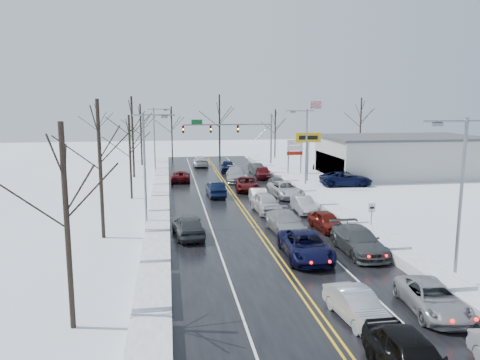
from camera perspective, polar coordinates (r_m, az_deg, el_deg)
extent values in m
plane|color=white|center=(41.77, 0.69, -4.03)|extent=(160.00, 160.00, 0.00)
cube|color=black|center=(43.69, 0.26, -3.41)|extent=(14.00, 84.00, 0.01)
cube|color=white|center=(43.19, -9.77, -3.71)|extent=(1.77, 72.00, 0.68)
cube|color=white|center=(45.48, 9.77, -3.04)|extent=(1.77, 72.00, 0.68)
cylinder|color=slate|center=(69.97, 3.81, 4.76)|extent=(0.24, 0.24, 8.00)
cylinder|color=slate|center=(68.69, -1.50, 6.78)|extent=(13.00, 0.18, 0.18)
cylinder|color=slate|center=(69.61, 2.86, 5.90)|extent=(2.33, 0.10, 2.33)
cube|color=#0C591E|center=(68.24, -5.28, 7.06)|extent=(1.60, 0.08, 0.70)
cube|color=black|center=(68.92, -0.25, 6.25)|extent=(0.32, 0.25, 1.05)
sphere|color=#3F0705|center=(68.75, -0.24, 6.49)|extent=(0.20, 0.20, 0.20)
sphere|color=orange|center=(68.77, -0.23, 6.24)|extent=(0.22, 0.22, 0.22)
sphere|color=black|center=(68.78, -0.23, 5.99)|extent=(0.20, 0.20, 0.20)
cube|color=black|center=(68.45, -3.59, 6.21)|extent=(0.32, 0.25, 1.05)
sphere|color=#3F0705|center=(68.27, -3.58, 6.45)|extent=(0.20, 0.20, 0.20)
sphere|color=orange|center=(68.29, -3.58, 6.20)|extent=(0.22, 0.22, 0.22)
sphere|color=black|center=(68.31, -3.57, 5.95)|extent=(0.20, 0.20, 0.20)
cube|color=black|center=(68.20, -6.96, 6.14)|extent=(0.32, 0.25, 1.05)
sphere|color=#3F0705|center=(68.03, -6.96, 6.39)|extent=(0.20, 0.20, 0.20)
sphere|color=orange|center=(68.04, -6.95, 6.14)|extent=(0.22, 0.22, 0.22)
sphere|color=black|center=(68.06, -6.95, 5.88)|extent=(0.20, 0.20, 0.20)
cylinder|color=slate|center=(59.04, 8.23, 2.63)|extent=(0.20, 0.20, 5.60)
cube|color=#DFA80B|center=(58.79, 8.29, 5.15)|extent=(3.20, 0.30, 1.20)
cube|color=black|center=(58.63, 8.34, 5.13)|extent=(2.40, 0.04, 0.50)
cylinder|color=slate|center=(64.63, 5.90, 2.55)|extent=(0.16, 0.16, 4.00)
cylinder|color=slate|center=(65.10, 7.44, 2.57)|extent=(0.16, 0.16, 4.00)
cube|color=white|center=(64.62, 6.71, 4.59)|extent=(2.20, 0.22, 0.70)
cube|color=white|center=(64.70, 6.70, 3.88)|extent=(2.20, 0.22, 0.70)
cube|color=#A1160C|center=(64.77, 6.69, 3.27)|extent=(2.20, 0.22, 0.50)
cylinder|color=slate|center=(36.39, 15.72, -4.65)|extent=(0.08, 0.08, 2.20)
cube|color=white|center=(36.19, 15.78, -3.27)|extent=(0.55, 0.05, 0.70)
cube|color=black|center=(36.15, 15.81, -3.28)|extent=(0.35, 0.02, 0.15)
cylinder|color=silver|center=(73.49, 8.46, 5.69)|extent=(0.14, 0.14, 10.00)
cube|color=#A6A6A1|center=(66.07, 18.99, 2.67)|extent=(20.00, 12.00, 5.00)
cube|color=#262628|center=(62.19, 10.80, 1.79)|extent=(0.10, 11.00, 2.80)
cube|color=#3F3F42|center=(65.83, 19.12, 4.96)|extent=(20.40, 12.40, 0.30)
cylinder|color=slate|center=(27.29, 25.29, -2.57)|extent=(0.18, 0.18, 9.00)
cylinder|color=slate|center=(26.35, 24.50, 6.53)|extent=(3.20, 0.12, 0.12)
cube|color=slate|center=(25.93, 22.99, 6.26)|extent=(0.50, 0.25, 0.18)
cylinder|color=slate|center=(52.57, 8.09, 3.66)|extent=(0.18, 0.18, 9.00)
cylinder|color=slate|center=(52.09, 7.35, 8.36)|extent=(3.20, 0.12, 0.12)
cube|color=slate|center=(51.88, 6.48, 8.21)|extent=(0.50, 0.25, 0.18)
cylinder|color=slate|center=(36.49, -11.53, 1.00)|extent=(0.18, 0.18, 9.00)
cylinder|color=slate|center=(36.08, -10.47, 7.80)|extent=(3.20, 0.12, 0.12)
cube|color=slate|center=(36.07, -9.19, 7.60)|extent=(0.50, 0.25, 0.18)
cylinder|color=slate|center=(64.30, -10.39, 4.65)|extent=(0.18, 0.18, 9.00)
cylinder|color=slate|center=(64.07, -9.78, 8.50)|extent=(3.20, 0.12, 0.12)
cube|color=slate|center=(64.07, -9.05, 8.39)|extent=(0.50, 0.25, 0.18)
cylinder|color=#2D231C|center=(21.18, -20.32, -5.53)|extent=(0.24, 0.24, 9.00)
cylinder|color=#2D231C|center=(34.73, -16.65, 1.20)|extent=(0.27, 0.27, 10.00)
cylinder|color=#2D231C|center=(48.52, -13.23, 2.72)|extent=(0.23, 0.23, 8.50)
cylinder|color=#2D231C|center=(62.38, -12.94, 5.11)|extent=(0.28, 0.28, 10.50)
cylinder|color=#2D231C|center=(74.34, -11.97, 5.43)|extent=(0.25, 0.25, 9.50)
cylinder|color=#2D231C|center=(80.99, -16.87, 5.73)|extent=(0.27, 0.27, 10.00)
cylinder|color=#2D231C|center=(81.23, -8.30, 5.69)|extent=(0.24, 0.24, 9.00)
cylinder|color=#2D231C|center=(79.65, -2.51, 6.43)|extent=(0.29, 0.29, 11.00)
cylinder|color=#2D231C|center=(82.88, 4.31, 5.67)|extent=(0.23, 0.23, 8.50)
cylinder|color=#2D231C|center=(88.28, 14.47, 6.28)|extent=(0.28, 0.28, 10.50)
imported|color=#AEB0B7|center=(22.73, 14.00, -16.28)|extent=(1.92, 4.40, 1.41)
imported|color=black|center=(30.31, 7.99, -9.41)|extent=(2.96, 5.96, 1.62)
imported|color=gray|center=(35.86, 5.52, -6.36)|extent=(2.53, 5.53, 1.57)
imported|color=silver|center=(42.04, 3.18, -3.95)|extent=(2.29, 5.14, 1.72)
imported|color=#BCBDBF|center=(45.47, 2.29, -2.91)|extent=(1.76, 4.45, 1.44)
imported|color=#48090B|center=(52.15, 0.86, -1.29)|extent=(3.10, 5.65, 1.50)
imported|color=#9EA1A6|center=(58.23, -0.50, -0.15)|extent=(3.00, 6.12, 1.71)
imported|color=black|center=(66.21, -1.51, 1.02)|extent=(2.46, 4.88, 1.59)
imported|color=gray|center=(24.64, 22.28, -14.63)|extent=(2.79, 5.11, 1.36)
imported|color=#404345|center=(31.93, 14.18, -8.63)|extent=(2.38, 5.76, 1.67)
imported|color=#55110B|center=(36.94, 10.43, -6.00)|extent=(2.12, 4.40, 1.45)
imported|color=#999AA0|center=(42.30, 7.75, -3.94)|extent=(1.51, 4.23, 1.39)
imported|color=silver|center=(48.84, 5.53, -2.08)|extent=(3.13, 5.94, 1.59)
imported|color=#434648|center=(52.29, 4.60, -1.30)|extent=(2.17, 4.84, 1.38)
imported|color=#4C0A0F|center=(60.48, 2.83, 0.20)|extent=(2.38, 4.78, 1.56)
imported|color=#393B3D|center=(64.44, 2.04, 0.78)|extent=(1.91, 4.44, 1.42)
imported|color=black|center=(49.01, -2.99, -2.01)|extent=(1.83, 4.77, 1.55)
imported|color=#520A0F|center=(58.51, -7.22, -0.18)|extent=(2.53, 5.02, 1.36)
imported|color=silver|center=(71.97, -4.83, 1.67)|extent=(2.28, 5.51, 1.59)
imported|color=#393B3D|center=(34.73, -6.29, -6.90)|extent=(2.48, 5.17, 1.70)
imported|color=black|center=(56.50, 12.76, -0.69)|extent=(6.31, 3.28, 1.70)
imported|color=white|center=(62.71, 13.59, 0.28)|extent=(2.35, 5.06, 1.43)
imported|color=black|center=(67.58, 9.96, 1.05)|extent=(1.89, 4.49, 1.52)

